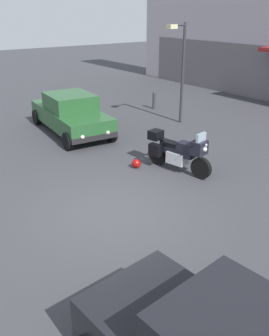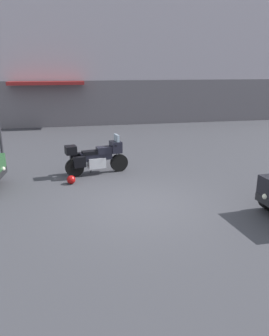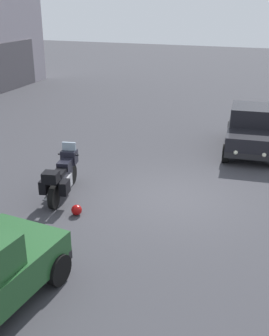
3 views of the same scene
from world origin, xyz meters
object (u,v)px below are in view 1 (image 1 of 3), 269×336
motorcycle (178,151)px  streetlamp_curbside (180,63)px  helmet (136,164)px  car_sedan_far (71,113)px  bollard_curbside (154,100)px

motorcycle → streetlamp_curbside: streetlamp_curbside is taller
helmet → motorcycle: bearing=44.6°
helmet → car_sedan_far: size_ratio=0.06×
streetlamp_curbside → motorcycle: bearing=-42.9°
car_sedan_far → streetlamp_curbside: streetlamp_curbside is taller
bollard_curbside → helmet: bearing=-43.6°
car_sedan_far → helmet: bearing=4.9°
bollard_curbside → car_sedan_far: bearing=-78.8°
helmet → streetlamp_curbside: streetlamp_curbside is taller
motorcycle → streetlamp_curbside: bearing=126.4°
car_sedan_far → streetlamp_curbside: bearing=76.6°
streetlamp_curbside → bollard_curbside: (-2.50, 0.73, -2.08)m
motorcycle → bollard_curbside: motorcycle is taller
helmet → car_sedan_far: bearing=179.3°
helmet → bollard_curbside: (-5.37, 5.11, 0.31)m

